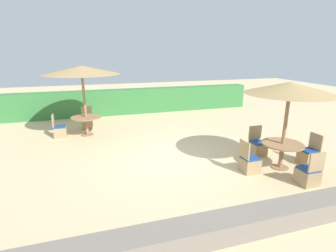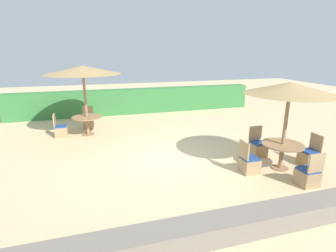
{
  "view_description": "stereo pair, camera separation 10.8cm",
  "coord_description": "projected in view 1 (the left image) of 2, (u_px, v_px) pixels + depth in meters",
  "views": [
    {
      "loc": [
        -2.45,
        -7.3,
        3.29
      ],
      "look_at": [
        0.0,
        0.6,
        0.9
      ],
      "focal_mm": 28.0,
      "sensor_mm": 36.0,
      "label": 1
    },
    {
      "loc": [
        -2.35,
        -7.33,
        3.29
      ],
      "look_at": [
        0.0,
        0.6,
        0.9
      ],
      "focal_mm": 28.0,
      "sensor_mm": 36.0,
      "label": 2
    }
  ],
  "objects": [
    {
      "name": "patio_chair_front_right_east",
      "position": [
        309.0,
        156.0,
        7.84
      ],
      "size": [
        0.46,
        0.46,
        0.93
      ],
      "rotation": [
        0.0,
        0.0,
        1.57
      ],
      "color": "tan",
      "rests_on": "ground_plane"
    },
    {
      "name": "round_table_back_left",
      "position": [
        86.0,
        120.0,
        10.42
      ],
      "size": [
        1.17,
        1.17,
        0.76
      ],
      "color": "#93704C",
      "rests_on": "ground_plane"
    },
    {
      "name": "patio_chair_back_left_west",
      "position": [
        60.0,
        131.0,
        10.28
      ],
      "size": [
        0.46,
        0.46,
        0.93
      ],
      "rotation": [
        0.0,
        0.0,
        -1.57
      ],
      "color": "tan",
      "rests_on": "ground_plane"
    },
    {
      "name": "patio_chair_front_right_south",
      "position": [
        308.0,
        175.0,
        6.62
      ],
      "size": [
        0.46,
        0.46,
        0.93
      ],
      "color": "tan",
      "rests_on": "ground_plane"
    },
    {
      "name": "hedge_row",
      "position": [
        135.0,
        101.0,
        14.19
      ],
      "size": [
        13.0,
        0.7,
        1.31
      ],
      "primitive_type": "cube",
      "color": "#387A3D",
      "rests_on": "ground_plane"
    },
    {
      "name": "patio_chair_back_left_north",
      "position": [
        88.0,
        122.0,
        11.47
      ],
      "size": [
        0.46,
        0.46,
        0.93
      ],
      "rotation": [
        0.0,
        0.0,
        3.14
      ],
      "color": "tan",
      "rests_on": "ground_plane"
    },
    {
      "name": "parasol_front_right",
      "position": [
        290.0,
        88.0,
        7.0
      ],
      "size": [
        2.39,
        2.39,
        2.49
      ],
      "color": "#93704C",
      "rests_on": "ground_plane"
    },
    {
      "name": "patio_chair_front_right_west",
      "position": [
        249.0,
        163.0,
        7.32
      ],
      "size": [
        0.46,
        0.46,
        0.93
      ],
      "rotation": [
        0.0,
        0.0,
        -1.57
      ],
      "color": "tan",
      "rests_on": "ground_plane"
    },
    {
      "name": "stone_border",
      "position": [
        237.0,
        224.0,
        4.84
      ],
      "size": [
        10.0,
        0.56,
        0.4
      ],
      "primitive_type": "cube",
      "color": "slate",
      "rests_on": "ground_plane"
    },
    {
      "name": "patio_chair_front_right_north",
      "position": [
        257.0,
        147.0,
        8.54
      ],
      "size": [
        0.46,
        0.46,
        0.93
      ],
      "rotation": [
        0.0,
        0.0,
        3.14
      ],
      "color": "tan",
      "rests_on": "ground_plane"
    },
    {
      "name": "round_table_front_right",
      "position": [
        282.0,
        148.0,
        7.47
      ],
      "size": [
        1.14,
        1.14,
        0.75
      ],
      "color": "#93704C",
      "rests_on": "ground_plane"
    },
    {
      "name": "ground_plane",
      "position": [
        174.0,
        158.0,
        8.31
      ],
      "size": [
        40.0,
        40.0,
        0.0
      ],
      "primitive_type": "plane",
      "color": "#D1BA8C"
    },
    {
      "name": "parasol_back_left",
      "position": [
        82.0,
        70.0,
        9.88
      ],
      "size": [
        2.89,
        2.89,
        2.74
      ],
      "color": "#93704C",
      "rests_on": "ground_plane"
    }
  ]
}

